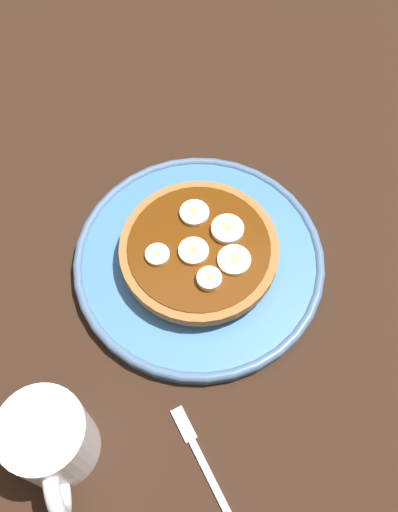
% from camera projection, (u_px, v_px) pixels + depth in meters
% --- Properties ---
extents(ground_plane, '(1.40, 1.40, 0.03)m').
position_uv_depth(ground_plane, '(199.00, 271.00, 0.67)').
color(ground_plane, black).
extents(plate, '(0.28, 0.28, 0.02)m').
position_uv_depth(plate, '(199.00, 261.00, 0.65)').
color(plate, '#3F72B2').
rests_on(plate, ground_plane).
extents(pancake_stack, '(0.17, 0.18, 0.03)m').
position_uv_depth(pancake_stack, '(196.00, 249.00, 0.63)').
color(pancake_stack, gold).
rests_on(pancake_stack, plate).
extents(banana_slice_0, '(0.03, 0.03, 0.01)m').
position_uv_depth(banana_slice_0, '(194.00, 251.00, 0.62)').
color(banana_slice_0, '#FBE9B9').
rests_on(banana_slice_0, pancake_stack).
extents(banana_slice_1, '(0.03, 0.03, 0.01)m').
position_uv_depth(banana_slice_1, '(158.00, 259.00, 0.61)').
color(banana_slice_1, '#F4E9BC').
rests_on(banana_slice_1, pancake_stack).
extents(banana_slice_2, '(0.04, 0.04, 0.01)m').
position_uv_depth(banana_slice_2, '(234.00, 260.00, 0.61)').
color(banana_slice_2, '#EFEABB').
rests_on(banana_slice_2, pancake_stack).
extents(banana_slice_3, '(0.03, 0.03, 0.01)m').
position_uv_depth(banana_slice_3, '(212.00, 278.00, 0.60)').
color(banana_slice_3, '#F7E2BC').
rests_on(banana_slice_3, pancake_stack).
extents(banana_slice_4, '(0.04, 0.04, 0.01)m').
position_uv_depth(banana_slice_4, '(227.00, 229.00, 0.63)').
color(banana_slice_4, '#EFEBC5').
rests_on(banana_slice_4, pancake_stack).
extents(banana_slice_5, '(0.03, 0.03, 0.01)m').
position_uv_depth(banana_slice_5, '(194.00, 213.00, 0.64)').
color(banana_slice_5, '#F5E2C3').
rests_on(banana_slice_5, pancake_stack).
extents(coffee_mug, '(0.11, 0.08, 0.09)m').
position_uv_depth(coffee_mug, '(51.00, 442.00, 0.52)').
color(coffee_mug, white).
rests_on(coffee_mug, ground_plane).
extents(fork, '(0.13, 0.04, 0.01)m').
position_uv_depth(fork, '(202.00, 461.00, 0.56)').
color(fork, silver).
rests_on(fork, ground_plane).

